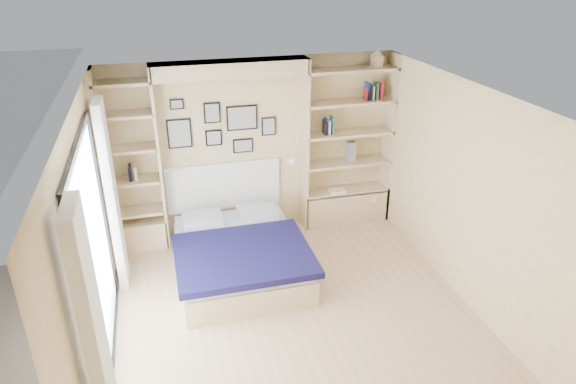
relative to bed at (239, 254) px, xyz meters
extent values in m
plane|color=tan|center=(0.45, -1.10, -0.27)|extent=(4.50, 4.50, 0.00)
plane|color=beige|center=(0.45, 1.15, 0.98)|extent=(4.00, 0.00, 4.00)
plane|color=beige|center=(0.45, -3.35, 0.98)|extent=(4.00, 0.00, 4.00)
plane|color=beige|center=(-1.55, -1.10, 0.98)|extent=(0.00, 4.50, 4.50)
plane|color=beige|center=(2.45, -1.10, 0.98)|extent=(0.00, 4.50, 4.50)
plane|color=white|center=(0.45, -1.10, 2.23)|extent=(4.50, 4.50, 0.00)
cube|color=beige|center=(-0.85, 0.98, 0.98)|extent=(0.04, 0.35, 2.50)
cube|color=beige|center=(1.15, 0.98, 0.98)|extent=(0.04, 0.35, 2.50)
cube|color=beige|center=(0.15, 0.98, 2.13)|extent=(2.00, 0.35, 0.20)
cube|color=beige|center=(2.43, 0.98, 0.98)|extent=(0.04, 0.35, 2.50)
cube|color=beige|center=(-1.53, 0.98, 0.98)|extent=(0.04, 0.35, 2.50)
cube|color=beige|center=(1.80, 0.98, -0.02)|extent=(1.30, 0.35, 0.50)
cube|color=beige|center=(-1.20, 0.98, -0.07)|extent=(0.70, 0.35, 0.40)
cube|color=black|center=(-1.52, -1.10, 1.96)|extent=(0.04, 2.08, 0.06)
cube|color=black|center=(-1.52, -1.10, -0.24)|extent=(0.04, 2.08, 0.06)
cube|color=black|center=(-1.52, -2.12, 0.83)|extent=(0.04, 0.06, 2.20)
cube|color=black|center=(-1.52, -0.08, 0.83)|extent=(0.04, 0.06, 2.20)
cube|color=silver|center=(-1.53, -1.10, 0.85)|extent=(0.01, 2.00, 2.20)
cube|color=white|center=(-1.43, -2.40, 0.88)|extent=(0.10, 0.45, 2.30)
cube|color=white|center=(-1.43, 0.20, 0.88)|extent=(0.10, 0.45, 2.30)
cube|color=beige|center=(1.80, 0.98, 0.23)|extent=(1.30, 0.35, 0.04)
cube|color=beige|center=(1.80, 0.98, 0.68)|extent=(1.30, 0.35, 0.04)
cube|color=beige|center=(1.80, 0.98, 1.13)|extent=(1.30, 0.35, 0.04)
cube|color=beige|center=(1.80, 0.98, 1.58)|extent=(1.30, 0.35, 0.04)
cube|color=beige|center=(1.80, 0.98, 2.03)|extent=(1.30, 0.35, 0.04)
cube|color=beige|center=(-1.20, 0.98, 0.28)|extent=(0.70, 0.35, 0.04)
cube|color=beige|center=(-1.20, 0.98, 0.73)|extent=(0.70, 0.35, 0.04)
cube|color=beige|center=(-1.20, 0.98, 1.18)|extent=(0.70, 0.35, 0.04)
cube|color=beige|center=(-1.20, 0.98, 1.63)|extent=(0.70, 0.35, 0.04)
cube|color=beige|center=(-1.20, 0.98, 2.03)|extent=(0.70, 0.35, 0.04)
cube|color=beige|center=(0.00, -0.02, -0.10)|extent=(1.52, 1.90, 0.33)
cube|color=#B3B7C3|center=(0.00, -0.02, 0.12)|extent=(1.48, 1.86, 0.10)
cube|color=#120F38|center=(0.00, -0.34, 0.19)|extent=(1.62, 1.33, 0.08)
cube|color=#B3B7C3|center=(-0.38, 0.63, 0.23)|extent=(0.52, 0.38, 0.12)
cube|color=#B3B7C3|center=(0.38, 0.63, 0.23)|extent=(0.52, 0.38, 0.12)
cube|color=white|center=(0.00, 1.12, 0.45)|extent=(1.62, 0.04, 0.70)
cube|color=black|center=(-0.55, 1.13, 1.28)|extent=(0.32, 0.02, 0.40)
cube|color=gray|center=(-0.55, 1.12, 1.28)|extent=(0.28, 0.01, 0.36)
cube|color=black|center=(-0.10, 1.13, 1.53)|extent=(0.22, 0.02, 0.28)
cube|color=gray|center=(-0.10, 1.12, 1.53)|extent=(0.18, 0.01, 0.24)
cube|color=black|center=(-0.10, 1.13, 1.18)|extent=(0.22, 0.02, 0.22)
cube|color=gray|center=(-0.10, 1.12, 1.18)|extent=(0.18, 0.01, 0.18)
cube|color=black|center=(0.30, 1.13, 1.43)|extent=(0.42, 0.02, 0.34)
cube|color=gray|center=(0.30, 1.12, 1.43)|extent=(0.38, 0.01, 0.30)
cube|color=black|center=(0.30, 1.13, 1.03)|extent=(0.28, 0.02, 0.20)
cube|color=gray|center=(0.30, 1.12, 1.03)|extent=(0.24, 0.01, 0.16)
cube|color=black|center=(0.67, 1.13, 1.28)|extent=(0.20, 0.02, 0.26)
cube|color=gray|center=(0.67, 1.12, 1.28)|extent=(0.16, 0.01, 0.22)
cube|color=black|center=(-0.55, 1.13, 1.68)|extent=(0.18, 0.02, 0.14)
cube|color=gray|center=(-0.55, 1.12, 1.68)|extent=(0.14, 0.01, 0.10)
cylinder|color=silver|center=(-0.71, 0.90, 0.85)|extent=(0.20, 0.02, 0.02)
cone|color=white|center=(-0.61, 0.90, 0.83)|extent=(0.13, 0.12, 0.15)
cylinder|color=silver|center=(1.01, 0.90, 0.85)|extent=(0.20, 0.02, 0.02)
cone|color=white|center=(0.91, 0.90, 0.83)|extent=(0.13, 0.12, 0.15)
cube|color=navy|center=(1.46, 0.97, 1.27)|extent=(0.03, 0.15, 0.23)
cube|color=black|center=(1.44, 0.97, 1.25)|extent=(0.03, 0.15, 0.20)
cube|color=tan|center=(1.49, 0.97, 1.26)|extent=(0.04, 0.15, 0.20)
cube|color=#275C4C|center=(1.55, 0.97, 1.28)|extent=(0.03, 0.15, 0.25)
cube|color=#A51E1E|center=(2.03, 0.97, 1.69)|extent=(0.02, 0.15, 0.17)
cube|color=navy|center=(2.04, 0.97, 1.73)|extent=(0.03, 0.15, 0.24)
cube|color=black|center=(2.09, 0.97, 1.71)|extent=(0.03, 0.15, 0.22)
cube|color=#BFB28C|center=(2.11, 0.97, 1.70)|extent=(0.04, 0.15, 0.19)
cube|color=#26593F|center=(2.18, 0.97, 1.72)|extent=(0.03, 0.15, 0.24)
cube|color=#B51C28|center=(2.24, 0.97, 1.72)|extent=(0.03, 0.15, 0.22)
cube|color=navy|center=(-1.25, 0.97, 0.84)|extent=(0.02, 0.15, 0.16)
cube|color=black|center=(-1.23, 0.97, 0.86)|extent=(0.03, 0.15, 0.21)
cube|color=beige|center=(-1.16, 0.97, 0.85)|extent=(0.03, 0.15, 0.20)
cube|color=beige|center=(2.16, 0.97, 2.13)|extent=(0.13, 0.13, 0.15)
cone|color=beige|center=(2.16, 0.97, 2.24)|extent=(0.20, 0.20, 0.08)
cube|color=slate|center=(1.85, 0.97, 0.85)|extent=(0.12, 0.12, 0.30)
cube|color=white|center=(1.65, 0.92, 0.27)|extent=(0.22, 0.16, 0.03)
camera|label=1|loc=(-0.84, -5.54, 3.47)|focal=32.00mm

